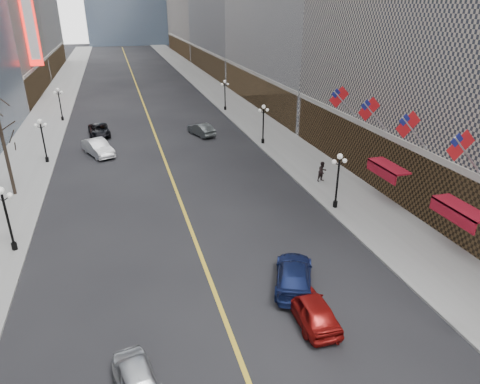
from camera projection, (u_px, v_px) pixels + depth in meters
sidewalk_east at (232, 104)px, 70.23m from camera, size 6.00×230.00×0.15m
sidewalk_west at (50, 115)px, 63.14m from camera, size 6.00×230.00×0.15m
lane_line at (141, 97)px, 75.51m from camera, size 0.25×200.00×0.02m
streetlamp_east_1 at (338, 175)px, 33.36m from camera, size 1.26×0.44×4.52m
streetlamp_east_2 at (263, 120)px, 49.19m from camera, size 1.26×0.44×4.52m
streetlamp_east_3 at (225, 92)px, 65.02m from camera, size 1.26×0.44×4.52m
streetlamp_west_1 at (6, 212)px, 27.38m from camera, size 1.26×0.44×4.52m
streetlamp_west_2 at (43, 136)px, 43.21m from camera, size 1.26×0.44×4.52m
streetlamp_west_3 at (60, 101)px, 59.04m from camera, size 1.26×0.44×4.52m
flag_2 at (462, 148)px, 25.44m from camera, size 2.87×0.12×2.87m
flag_3 at (410, 127)px, 29.84m from camera, size 2.87×0.12×2.87m
flag_4 at (371, 111)px, 34.24m from camera, size 2.87×0.12×2.87m
flag_5 at (341, 99)px, 38.63m from camera, size 2.87×0.12×2.87m
awning_b at (459, 210)px, 27.34m from camera, size 1.40×4.00×0.93m
awning_c at (387, 168)px, 34.37m from camera, size 1.40×4.00×0.93m
theatre_marquee at (30, 26)px, 66.65m from camera, size 2.00×0.55×12.00m
car_nb_mid at (98, 148)px, 46.36m from camera, size 3.66×5.53×1.72m
car_nb_far at (99, 130)px, 53.27m from camera, size 2.89×5.39×1.44m
car_sb_near at (294, 275)px, 24.79m from camera, size 3.97×5.56×1.50m
car_sb_mid at (311, 308)px, 22.06m from camera, size 1.87×4.53×1.53m
car_sb_far at (201, 129)px, 53.45m from camera, size 2.98×4.92×1.53m
ped_east_walk at (322, 172)px, 39.10m from camera, size 1.02×0.74×1.89m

